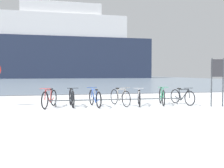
{
  "coord_description": "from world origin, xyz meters",
  "views": [
    {
      "loc": [
        -1.63,
        -6.48,
        1.43
      ],
      "look_at": [
        1.31,
        7.34,
        0.81
      ],
      "focal_mm": 39.24,
      "sensor_mm": 36.0,
      "label": 1
    }
  ],
  "objects": [
    {
      "name": "bicycle_4",
      "position": [
        1.78,
        3.81,
        0.34
      ],
      "size": [
        0.58,
        1.59,
        0.75
      ],
      "color": "black",
      "rests_on": "ground"
    },
    {
      "name": "info_sign",
      "position": [
        4.98,
        2.83,
        1.42
      ],
      "size": [
        0.55,
        0.15,
        2.08
      ],
      "color": "#33383D",
      "rests_on": "ground"
    },
    {
      "name": "bicycle_6",
      "position": [
        3.83,
        3.75,
        0.36
      ],
      "size": [
        0.5,
        1.65,
        0.79
      ],
      "color": "black",
      "rests_on": "ground"
    },
    {
      "name": "bicycle_0",
      "position": [
        -2.07,
        4.06,
        0.37
      ],
      "size": [
        0.65,
        1.65,
        0.82
      ],
      "color": "black",
      "rests_on": "ground"
    },
    {
      "name": "ferry_ship",
      "position": [
        -0.08,
        67.21,
        9.04
      ],
      "size": [
        50.32,
        8.51,
        26.99
      ],
      "color": "#232D47",
      "rests_on": "ground"
    },
    {
      "name": "bicycle_1",
      "position": [
        -1.15,
        4.09,
        0.37
      ],
      "size": [
        0.46,
        1.66,
        0.83
      ],
      "color": "black",
      "rests_on": "ground"
    },
    {
      "name": "bicycle_5",
      "position": [
        2.9,
        3.88,
        0.38
      ],
      "size": [
        0.59,
        1.65,
        0.83
      ],
      "color": "black",
      "rests_on": "ground"
    },
    {
      "name": "bicycle_3",
      "position": [
        0.95,
        3.94,
        0.37
      ],
      "size": [
        0.6,
        1.72,
        0.82
      ],
      "color": "black",
      "rests_on": "ground"
    },
    {
      "name": "bike_rack",
      "position": [
        0.91,
        3.94,
        0.27
      ],
      "size": [
        6.06,
        0.23,
        0.31
      ],
      "color": "#4C5156",
      "rests_on": "ground"
    },
    {
      "name": "bicycle_2",
      "position": [
        -0.17,
        3.9,
        0.36
      ],
      "size": [
        0.46,
        1.77,
        0.81
      ],
      "color": "black",
      "rests_on": "ground"
    },
    {
      "name": "ground",
      "position": [
        0.0,
        53.9,
        -0.04
      ],
      "size": [
        80.0,
        132.0,
        0.08
      ],
      "color": "silver"
    }
  ]
}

